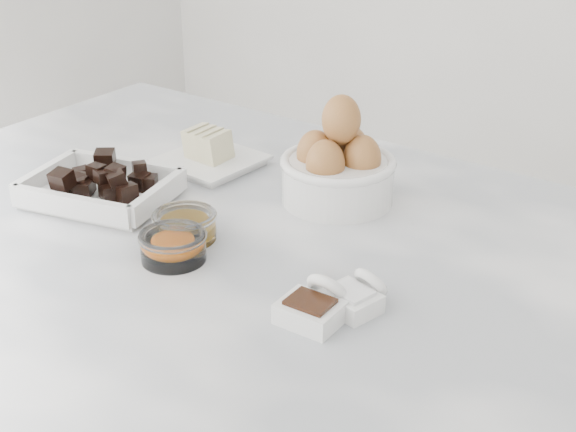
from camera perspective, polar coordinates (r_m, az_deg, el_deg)
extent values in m
cube|color=silver|center=(0.95, -2.04, -3.58)|extent=(1.20, 0.80, 0.04)
cube|color=white|center=(1.09, -13.12, 1.42)|extent=(0.20, 0.17, 0.01)
cube|color=white|center=(1.18, -5.51, 3.76)|extent=(0.12, 0.12, 0.01)
cube|color=white|center=(1.17, -5.52, 4.07)|extent=(0.14, 0.14, 0.00)
cylinder|color=white|center=(1.05, 3.90, 2.31)|extent=(0.09, 0.09, 0.05)
cylinder|color=white|center=(1.04, 3.94, 3.38)|extent=(0.07, 0.07, 0.01)
cylinder|color=white|center=(1.06, 3.54, 2.53)|extent=(0.15, 0.15, 0.06)
torus|color=white|center=(1.05, 3.58, 3.87)|extent=(0.15, 0.15, 0.01)
ellipsoid|color=#A36434|center=(1.03, 5.18, 3.93)|extent=(0.05, 0.05, 0.07)
ellipsoid|color=#A36434|center=(1.06, 2.09, 4.53)|extent=(0.05, 0.05, 0.07)
ellipsoid|color=#A36434|center=(1.07, 4.65, 4.67)|extent=(0.05, 0.05, 0.07)
ellipsoid|color=#A36434|center=(1.02, 2.41, 3.77)|extent=(0.05, 0.05, 0.07)
ellipsoid|color=#A36434|center=(1.03, 3.81, 6.85)|extent=(0.05, 0.05, 0.07)
cylinder|color=white|center=(0.97, -7.34, -0.77)|extent=(0.07, 0.07, 0.03)
torus|color=white|center=(0.96, -7.39, 0.00)|extent=(0.08, 0.08, 0.01)
cylinder|color=orange|center=(0.97, -7.32, -1.04)|extent=(0.06, 0.06, 0.01)
cylinder|color=white|center=(0.93, -8.16, -2.21)|extent=(0.08, 0.08, 0.03)
torus|color=white|center=(0.92, -8.22, -1.41)|extent=(0.08, 0.08, 0.01)
ellipsoid|color=orange|center=(0.93, -8.16, -2.16)|extent=(0.05, 0.05, 0.02)
cube|color=white|center=(0.81, 1.58, -6.89)|extent=(0.06, 0.05, 0.02)
cube|color=black|center=(0.80, 1.59, -6.10)|extent=(0.05, 0.04, 0.00)
torus|color=white|center=(0.82, 2.76, -5.14)|extent=(0.05, 0.04, 0.04)
cube|color=white|center=(0.83, 4.50, -6.06)|extent=(0.06, 0.06, 0.02)
cube|color=white|center=(0.82, 4.53, -5.35)|extent=(0.05, 0.04, 0.00)
torus|color=white|center=(0.84, 5.89, -4.69)|extent=(0.05, 0.04, 0.04)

